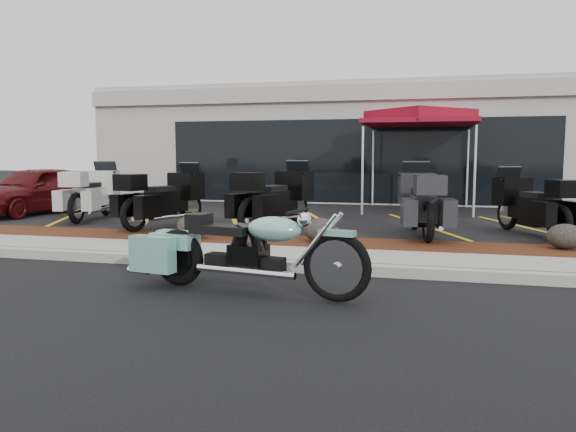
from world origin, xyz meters
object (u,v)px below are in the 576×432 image
(touring_white, at_px, (106,189))
(traffic_cone, at_px, (289,205))
(parked_car, at_px, (35,190))
(popup_canopy, at_px, (420,119))
(hero_cruiser, at_px, (337,257))

(touring_white, xyz_separation_m, traffic_cone, (4.37, 1.72, -0.47))
(parked_car, xyz_separation_m, traffic_cone, (6.48, 1.72, -0.41))
(traffic_cone, relative_size, popup_canopy, 0.12)
(parked_car, height_order, popup_canopy, popup_canopy)
(parked_car, relative_size, popup_canopy, 0.95)
(hero_cruiser, relative_size, touring_white, 1.29)
(touring_white, relative_size, parked_car, 0.65)
(hero_cruiser, height_order, popup_canopy, popup_canopy)
(touring_white, distance_m, traffic_cone, 4.73)
(touring_white, bearing_deg, hero_cruiser, -143.05)
(traffic_cone, bearing_deg, parked_car, -165.11)
(popup_canopy, bearing_deg, traffic_cone, -132.17)
(parked_car, relative_size, traffic_cone, 8.22)
(traffic_cone, xyz_separation_m, popup_canopy, (3.31, 1.57, 2.29))
(parked_car, bearing_deg, traffic_cone, 22.65)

